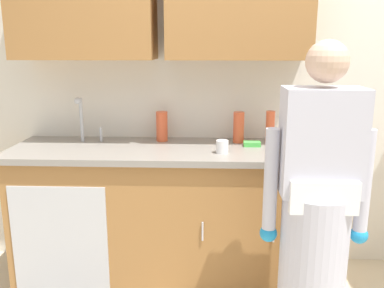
% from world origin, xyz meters
% --- Properties ---
extents(kitchen_wall_with_uppers, '(4.80, 0.44, 2.70)m').
position_xyz_m(kitchen_wall_with_uppers, '(-0.14, 0.99, 1.48)').
color(kitchen_wall_with_uppers, silver).
rests_on(kitchen_wall_with_uppers, ground).
extents(counter_cabinet, '(1.90, 0.62, 0.90)m').
position_xyz_m(counter_cabinet, '(-0.55, 0.70, 0.45)').
color(counter_cabinet, '#9E6B38').
rests_on(counter_cabinet, ground).
extents(countertop, '(1.96, 0.66, 0.04)m').
position_xyz_m(countertop, '(-0.55, 0.70, 0.92)').
color(countertop, gray).
rests_on(countertop, counter_cabinet).
extents(sink, '(0.50, 0.36, 0.35)m').
position_xyz_m(sink, '(-1.07, 0.71, 0.93)').
color(sink, '#B7BABF').
rests_on(sink, counter_cabinet).
extents(person_at_sink, '(0.55, 0.34, 1.62)m').
position_xyz_m(person_at_sink, '(0.31, 0.04, 0.69)').
color(person_at_sink, white).
rests_on(person_at_sink, ground).
extents(bottle_soap, '(0.08, 0.08, 0.21)m').
position_xyz_m(bottle_soap, '(-0.56, 0.89, 1.04)').
color(bottle_soap, '#E05933').
rests_on(bottle_soap, countertop).
extents(bottle_dish_liquid, '(0.07, 0.07, 0.21)m').
position_xyz_m(bottle_dish_liquid, '(-0.03, 0.86, 1.05)').
color(bottle_dish_liquid, '#E05933').
rests_on(bottle_dish_liquid, countertop).
extents(bottle_water_short, '(0.06, 0.06, 0.22)m').
position_xyz_m(bottle_water_short, '(0.18, 0.85, 1.05)').
color(bottle_water_short, '#E05933').
rests_on(bottle_water_short, countertop).
extents(cup_by_sink, '(0.08, 0.08, 0.08)m').
position_xyz_m(cup_by_sink, '(-0.15, 0.57, 0.98)').
color(cup_by_sink, white).
rests_on(cup_by_sink, countertop).
extents(knife_on_counter, '(0.10, 0.23, 0.01)m').
position_xyz_m(knife_on_counter, '(0.37, 0.84, 0.94)').
color(knife_on_counter, silver).
rests_on(knife_on_counter, countertop).
extents(sponge, '(0.11, 0.07, 0.03)m').
position_xyz_m(sponge, '(0.05, 0.76, 0.96)').
color(sponge, '#4CBF4C').
rests_on(sponge, countertop).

